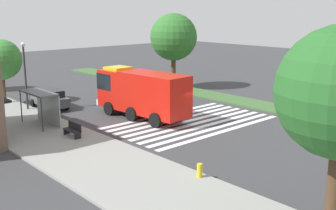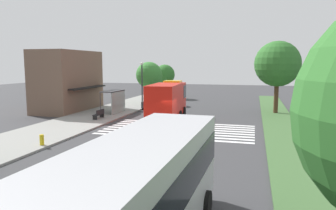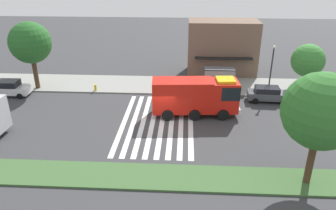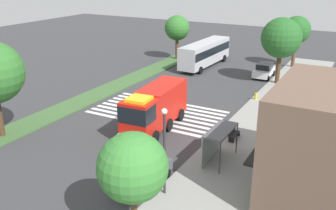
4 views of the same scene
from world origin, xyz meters
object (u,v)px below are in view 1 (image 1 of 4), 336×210
parked_car_mid (50,98)px  fire_hydrant (200,170)px  bus_stop_shelter (43,101)px  bench_near_shelter (73,130)px  median_tree_west (174,37)px  sidewalk_tree_east (1,60)px  street_lamp (25,70)px  fire_truck (140,91)px

parked_car_mid → fire_hydrant: bearing=178.0°
bus_stop_shelter → bench_near_shelter: bearing=-179.5°
fire_hydrant → median_tree_west: bearing=-39.9°
parked_car_mid → sidewalk_tree_east: (4.38, 2.20, 3.13)m
bench_near_shelter → fire_hydrant: size_ratio=2.29×
parked_car_mid → bench_near_shelter: size_ratio=2.85×
fire_hydrant → street_lamp: bearing=0.3°
fire_truck → fire_hydrant: bearing=150.7°
bus_stop_shelter → median_tree_west: bearing=-75.1°
fire_truck → bench_near_shelter: size_ratio=5.37×
sidewalk_tree_east → fire_truck: bearing=-153.7°
median_tree_west → bus_stop_shelter: bearing=104.9°
fire_truck → sidewalk_tree_east: (12.11, 5.99, 1.89)m
sidewalk_tree_east → median_tree_west: (-4.86, -16.34, 1.50)m
fire_truck → fire_hydrant: fire_truck is taller
fire_truck → bus_stop_shelter: fire_truck is taller
parked_car_mid → fire_truck: bearing=-150.9°
bench_near_shelter → median_tree_west: bearing=-63.3°
fire_truck → sidewalk_tree_east: bearing=22.2°
parked_car_mid → bus_stop_shelter: 5.92m
parked_car_mid → bench_near_shelter: parked_car_mid is taller
median_tree_west → street_lamp: bearing=86.7°
bus_stop_shelter → fire_hydrant: bus_stop_shelter is taller
parked_car_mid → street_lamp: bearing=79.2°
sidewalk_tree_east → median_tree_west: median_tree_west is taller
median_tree_west → fire_hydrant: median_tree_west is taller
bus_stop_shelter → median_tree_west: (4.55, -17.07, 3.60)m
street_lamp → sidewalk_tree_east: bearing=5.8°
sidewalk_tree_east → median_tree_west: size_ratio=0.72×
bus_stop_shelter → median_tree_west: size_ratio=0.45×
fire_truck → bus_stop_shelter: (2.70, 6.72, -0.21)m
parked_car_mid → street_lamp: (0.44, 1.80, 2.62)m
bench_near_shelter → sidewalk_tree_east: size_ratio=0.28×
bus_stop_shelter → sidewalk_tree_east: sidewalk_tree_east is taller
bench_near_shelter → sidewalk_tree_east: sidewalk_tree_east is taller
bench_near_shelter → median_tree_west: median_tree_west is taller
fire_truck → median_tree_west: 13.08m
bus_stop_shelter → sidewalk_tree_east: size_ratio=0.62×
sidewalk_tree_east → fire_hydrant: (-23.78, -0.50, -3.49)m
bus_stop_shelter → sidewalk_tree_east: bearing=-4.5°
fire_truck → street_lamp: street_lamp is taller
fire_truck → parked_car_mid: bearing=22.0°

